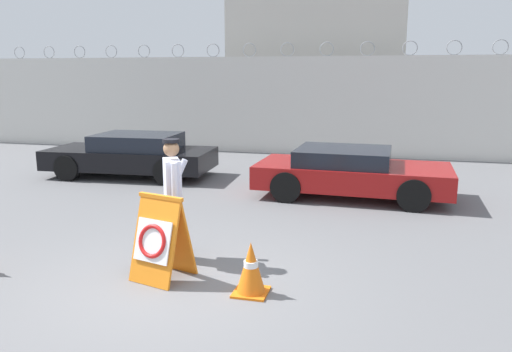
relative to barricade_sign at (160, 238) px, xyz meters
name	(u,v)px	position (x,y,z in m)	size (l,w,h in m)	color
ground_plane	(174,285)	(0.25, -0.17, -0.58)	(90.00, 90.00, 0.00)	slate
perimeter_wall	(306,106)	(0.25, 10.98, 1.07)	(36.00, 0.30, 3.72)	silver
building_block	(324,54)	(0.10, 16.98, 2.99)	(6.73, 7.72, 7.13)	beige
barricade_sign	(160,238)	(0.00, 0.00, 0.00)	(0.82, 0.81, 1.16)	orange
security_guard	(173,193)	(-0.12, 0.74, 0.44)	(0.43, 0.69, 1.80)	#232838
traffic_cone_mid	(251,268)	(1.29, -0.15, -0.24)	(0.43, 0.43, 0.68)	orange
parked_car_front_coupe	(132,155)	(-3.65, 6.11, 0.01)	(4.46, 2.09, 1.15)	black
parked_car_rear_sedan	(350,172)	(2.15, 5.27, -0.01)	(4.28, 2.12, 1.09)	black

